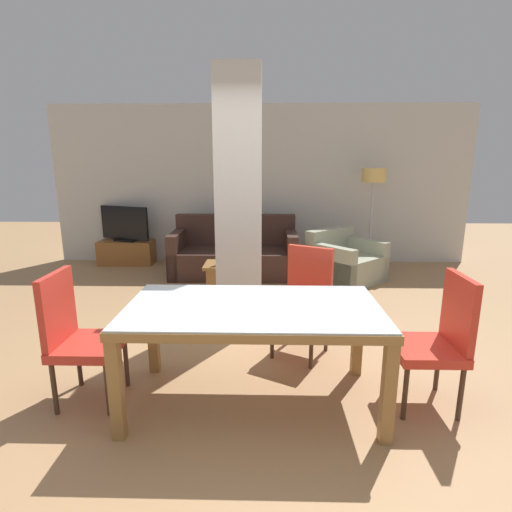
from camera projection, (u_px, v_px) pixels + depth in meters
The scene contains 14 objects.
ground_plane at pixel (253, 401), 3.00m from camera, with size 18.00×18.00×0.00m, color #A77E53.
back_wall at pixel (261, 185), 6.94m from camera, with size 7.20×0.09×2.70m.
divider_pillar at pixel (239, 201), 4.25m from camera, with size 0.48×0.36×2.70m.
dining_table at pixel (253, 324), 2.86m from camera, with size 1.81×0.95×0.76m.
dining_chair_head_right at pixel (438, 337), 2.85m from camera, with size 0.46×0.46×0.99m.
dining_chair_far_right at pixel (304, 297), 3.68m from camera, with size 0.62×0.62×0.99m.
dining_chair_head_left at pixel (77, 333), 2.91m from camera, with size 0.46×0.46×0.99m.
sofa at pixel (235, 255), 6.34m from camera, with size 1.94×0.94×0.92m.
armchair at pixel (344, 263), 5.99m from camera, with size 1.27×1.26×0.76m.
coffee_table at pixel (228, 280), 5.29m from camera, with size 0.60×0.47×0.45m.
bottle at pixel (220, 256), 5.16m from camera, with size 0.07×0.07×0.29m.
tv_stand at pixel (127, 252), 6.99m from camera, with size 0.93×0.40×0.41m.
tv_screen at pixel (125, 224), 6.87m from camera, with size 0.90×0.37×0.60m.
floor_lamp at pixel (373, 184), 6.43m from camera, with size 0.38×0.38×1.65m.
Camera 1 is at (0.08, -2.67, 1.76)m, focal length 28.00 mm.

